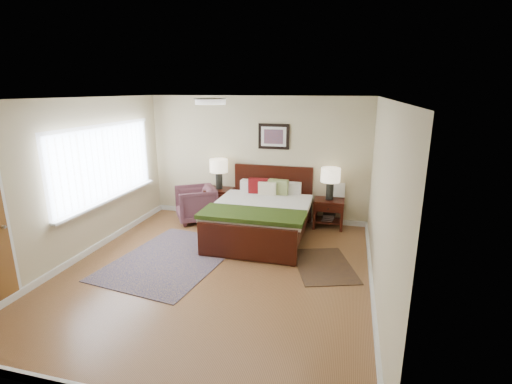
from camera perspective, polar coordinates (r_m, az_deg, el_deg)
floor at (r=5.68m, az=-6.22°, el=-11.98°), size 5.00×5.00×0.00m
back_wall at (r=7.56m, az=0.13°, el=5.10°), size 4.50×0.04×2.50m
front_wall at (r=3.17m, az=-23.13°, el=-11.30°), size 4.50×0.04×2.50m
left_wall at (r=6.37m, az=-25.89°, el=1.56°), size 0.04×5.00×2.50m
right_wall at (r=4.92m, az=18.72°, el=-1.44°), size 0.04×5.00×2.50m
ceiling at (r=5.05m, az=-7.06°, el=14.10°), size 4.50×5.00×0.02m
window at (r=6.85m, az=-21.97°, el=3.96°), size 0.11×2.72×1.32m
ceil_fixture at (r=5.05m, az=-7.05°, el=13.70°), size 0.44×0.44×0.08m
bed at (r=6.69m, az=0.87°, el=-2.76°), size 1.72×2.08×1.12m
wall_art at (r=7.38m, az=2.74°, el=8.52°), size 0.62×0.05×0.50m
nightstand_left at (r=7.70m, az=-5.69°, el=-0.42°), size 0.53×0.48×0.64m
nightstand_right at (r=7.33m, az=11.11°, el=-2.79°), size 0.57×0.43×0.57m
lamp_left at (r=7.59m, az=-5.75°, el=3.70°), size 0.37×0.37×0.61m
lamp_right at (r=7.17m, az=11.39°, el=2.20°), size 0.37×0.37×0.61m
armchair at (r=7.68m, az=-9.23°, el=-1.82°), size 1.07×1.06×0.71m
rug_persian at (r=6.16m, az=-12.79°, el=-9.96°), size 1.86×2.42×0.01m
rug_navy at (r=5.89m, az=10.35°, el=-11.05°), size 1.17×1.43×0.01m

